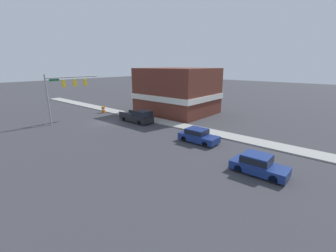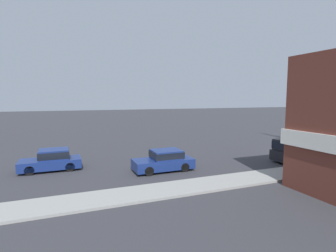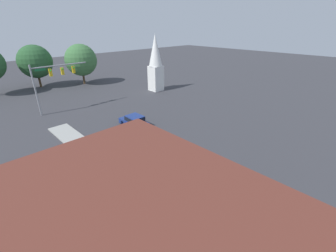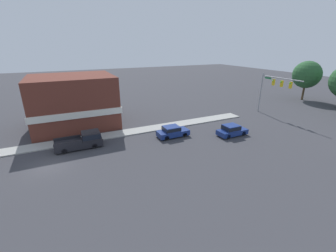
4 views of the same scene
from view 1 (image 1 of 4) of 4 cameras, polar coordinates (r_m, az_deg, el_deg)
The scene contains 8 objects.
ground_plane at distance 34.69m, azimuth -15.74°, elevation 0.87°, with size 200.00×200.00×0.00m, color #38383D.
sidewalk_curb at distance 38.02m, azimuth -8.65°, elevation 2.63°, with size 2.40×60.00×0.14m.
near_signal_assembly at distance 36.30m, azimuth -24.55°, elevation 9.06°, with size 8.03×0.49×7.04m.
car_lead at distance 25.04m, azimuth 7.61°, elevation -2.35°, with size 1.91×4.39×1.53m.
car_oncoming at distance 19.24m, azimuth 21.89°, elevation -8.94°, with size 1.90×4.26×1.57m.
pickup_truck_parked at distance 33.46m, azimuth -7.48°, elevation 2.45°, with size 2.02×5.50×1.92m.
construction_barrel at distance 41.65m, azimuth -16.11°, elevation 4.00°, with size 0.59×0.59×1.09m.
corner_brick_building at distance 39.69m, azimuth 2.35°, elevation 8.77°, with size 10.55×12.23×7.74m.
Camera 1 is at (18.48, 28.13, 8.39)m, focal length 24.00 mm.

